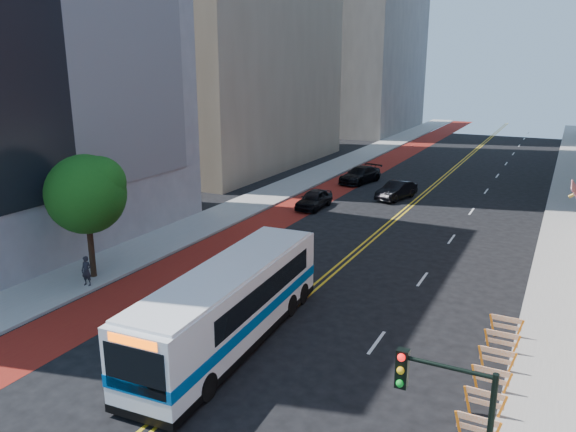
{
  "coord_description": "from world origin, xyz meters",
  "views": [
    {
      "loc": [
        11.09,
        -14.84,
        11.52
      ],
      "look_at": [
        -0.41,
        8.0,
        4.42
      ],
      "focal_mm": 35.0,
      "sensor_mm": 36.0,
      "label": 1
    }
  ],
  "objects_px": {
    "car_b": "(396,190)",
    "car_c": "(360,175)",
    "car_a": "(314,199)",
    "pedestrian": "(86,271)",
    "street_tree": "(87,191)",
    "transit_bus": "(232,303)",
    "traffic_signal": "(448,421)"
  },
  "relations": [
    {
      "from": "car_a",
      "to": "car_b",
      "type": "bearing_deg",
      "value": 50.05
    },
    {
      "from": "car_c",
      "to": "pedestrian",
      "type": "xyz_separation_m",
      "value": [
        -3.82,
        -31.43,
        0.17
      ]
    },
    {
      "from": "car_a",
      "to": "car_c",
      "type": "height_order",
      "value": "car_c"
    },
    {
      "from": "traffic_signal",
      "to": "car_a",
      "type": "height_order",
      "value": "traffic_signal"
    },
    {
      "from": "transit_bus",
      "to": "pedestrian",
      "type": "relative_size",
      "value": 7.88
    },
    {
      "from": "street_tree",
      "to": "transit_bus",
      "type": "height_order",
      "value": "street_tree"
    },
    {
      "from": "traffic_signal",
      "to": "pedestrian",
      "type": "relative_size",
      "value": 3.2
    },
    {
      "from": "transit_bus",
      "to": "car_a",
      "type": "relative_size",
      "value": 2.83
    },
    {
      "from": "traffic_signal",
      "to": "transit_bus",
      "type": "bearing_deg",
      "value": 145.84
    },
    {
      "from": "car_a",
      "to": "car_c",
      "type": "bearing_deg",
      "value": 90.04
    },
    {
      "from": "street_tree",
      "to": "car_b",
      "type": "distance_m",
      "value": 27.38
    },
    {
      "from": "car_a",
      "to": "car_b",
      "type": "distance_m",
      "value": 7.87
    },
    {
      "from": "car_a",
      "to": "pedestrian",
      "type": "relative_size",
      "value": 2.79
    },
    {
      "from": "car_a",
      "to": "pedestrian",
      "type": "distance_m",
      "value": 20.81
    },
    {
      "from": "car_b",
      "to": "pedestrian",
      "type": "relative_size",
      "value": 2.91
    },
    {
      "from": "transit_bus",
      "to": "car_b",
      "type": "xyz_separation_m",
      "value": [
        -1.05,
        28.03,
        -1.02
      ]
    },
    {
      "from": "car_a",
      "to": "pedestrian",
      "type": "height_order",
      "value": "pedestrian"
    },
    {
      "from": "transit_bus",
      "to": "pedestrian",
      "type": "distance_m",
      "value": 10.08
    },
    {
      "from": "transit_bus",
      "to": "pedestrian",
      "type": "bearing_deg",
      "value": 167.83
    },
    {
      "from": "street_tree",
      "to": "transit_bus",
      "type": "relative_size",
      "value": 0.54
    },
    {
      "from": "street_tree",
      "to": "pedestrian",
      "type": "distance_m",
      "value": 4.18
    },
    {
      "from": "traffic_signal",
      "to": "car_c",
      "type": "bearing_deg",
      "value": 112.14
    },
    {
      "from": "car_c",
      "to": "pedestrian",
      "type": "relative_size",
      "value": 3.37
    },
    {
      "from": "street_tree",
      "to": "transit_bus",
      "type": "distance_m",
      "value": 11.33
    },
    {
      "from": "traffic_signal",
      "to": "street_tree",
      "type": "bearing_deg",
      "value": 155.18
    },
    {
      "from": "pedestrian",
      "to": "street_tree",
      "type": "bearing_deg",
      "value": 110.1
    },
    {
      "from": "car_b",
      "to": "car_c",
      "type": "bearing_deg",
      "value": 149.97
    },
    {
      "from": "car_a",
      "to": "car_c",
      "type": "distance_m",
      "value": 10.98
    },
    {
      "from": "car_a",
      "to": "car_b",
      "type": "height_order",
      "value": "car_b"
    },
    {
      "from": "car_a",
      "to": "pedestrian",
      "type": "bearing_deg",
      "value": -100.58
    },
    {
      "from": "car_b",
      "to": "pedestrian",
      "type": "xyz_separation_m",
      "value": [
        -8.88,
        -26.48,
        0.18
      ]
    },
    {
      "from": "traffic_signal",
      "to": "car_a",
      "type": "relative_size",
      "value": 1.15
    }
  ]
}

